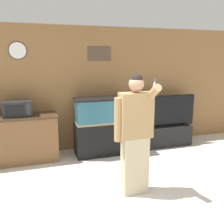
{
  "coord_description": "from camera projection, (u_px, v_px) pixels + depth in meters",
  "views": [
    {
      "loc": [
        -1.07,
        -2.27,
        1.96
      ],
      "look_at": [
        0.19,
        1.71,
        1.05
      ],
      "focal_mm": 40.0,
      "sensor_mm": 36.0,
      "label": 1
    }
  ],
  "objects": [
    {
      "name": "microwave",
      "position": [
        18.0,
        108.0,
        4.61
      ],
      "size": [
        0.52,
        0.35,
        0.28
      ],
      "color": "black",
      "rests_on": "counter_island"
    },
    {
      "name": "wall_back_paneled",
      "position": [
        86.0,
        89.0,
        5.32
      ],
      "size": [
        10.0,
        0.08,
        2.6
      ],
      "color": "olive",
      "rests_on": "ground_plane"
    },
    {
      "name": "counter_island",
      "position": [
        13.0,
        140.0,
        4.69
      ],
      "size": [
        1.67,
        0.56,
        0.9
      ],
      "color": "brown",
      "rests_on": "ground_plane"
    },
    {
      "name": "aquarium_on_stand",
      "position": [
        103.0,
        126.0,
        5.1
      ],
      "size": [
        1.15,
        0.49,
        1.18
      ],
      "color": "black",
      "rests_on": "ground_plane"
    },
    {
      "name": "tv_on_stand",
      "position": [
        165.0,
        131.0,
        5.64
      ],
      "size": [
        1.41,
        0.4,
        1.15
      ],
      "color": "black",
      "rests_on": "ground_plane"
    },
    {
      "name": "person_standing",
      "position": [
        135.0,
        133.0,
        3.53
      ],
      "size": [
        0.55,
        0.42,
        1.76
      ],
      "color": "#BCAD89",
      "rests_on": "ground_plane"
    }
  ]
}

